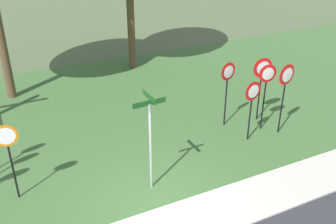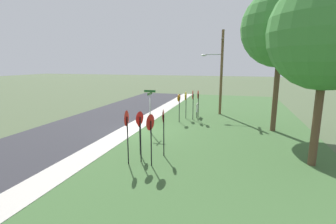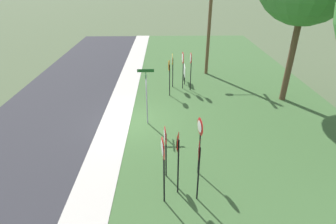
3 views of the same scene
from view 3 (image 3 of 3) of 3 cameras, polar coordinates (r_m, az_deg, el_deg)
name	(u,v)px [view 3 (image 3 of 3)]	position (r m, az deg, el deg)	size (l,w,h in m)	color
ground_plane	(130,123)	(14.38, -8.09, -2.27)	(160.00, 160.00, 0.00)	#4C5B3D
road_asphalt	(40,123)	(15.72, -25.73, -2.19)	(44.00, 6.40, 0.01)	#2D2D33
sidewalk_strip	(115,122)	(14.49, -11.24, -2.17)	(44.00, 1.60, 0.06)	#BCB7AD
grass_median	(242,121)	(14.85, 15.54, -1.95)	(44.00, 12.00, 0.04)	#3D6033
stop_sign_near_left	(183,62)	(17.81, 3.20, 10.59)	(0.75, 0.11, 2.53)	black
stop_sign_near_right	(172,63)	(18.10, 0.96, 10.47)	(0.73, 0.09, 2.36)	black
stop_sign_far_left	(169,71)	(16.68, 0.27, 8.81)	(0.63, 0.13, 2.35)	black
stop_sign_far_center	(191,64)	(17.57, 4.91, 10.34)	(0.69, 0.10, 2.58)	black
yield_sign_near_left	(178,150)	(8.88, 2.08, -8.15)	(0.66, 0.15, 2.53)	black
yield_sign_near_right	(200,134)	(9.84, 6.81, -4.65)	(0.66, 0.15, 2.49)	black
yield_sign_far_left	(163,155)	(8.47, -1.12, -9.32)	(0.75, 0.14, 2.64)	black
yield_sign_far_right	(199,156)	(8.68, 6.60, -9.35)	(0.75, 0.16, 2.50)	black
yield_sign_center	(165,141)	(9.74, -0.63, -6.21)	(0.68, 0.12, 2.22)	black
street_name_post	(146,92)	(13.35, -4.65, 4.23)	(0.96, 0.82, 2.99)	#9EA0A8
utility_pole	(208,18)	(20.49, 8.55, 19.40)	(2.10, 2.10, 7.75)	brown
notice_board	(184,71)	(19.21, 3.56, 8.69)	(1.10, 0.05, 1.25)	black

